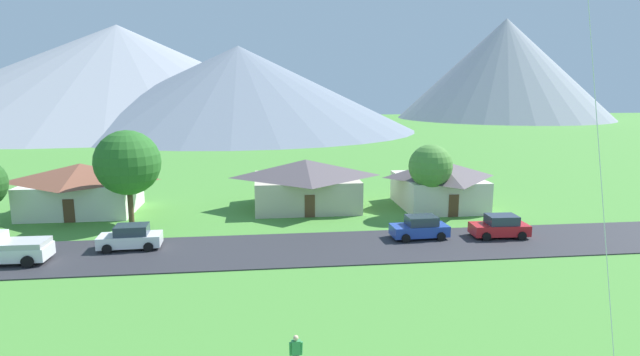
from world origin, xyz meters
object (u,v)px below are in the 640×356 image
house_leftmost (438,183)px  pickup_truck_white_west_side (4,248)px  parked_car_blue_mid_west (420,228)px  parked_car_red_west_end (500,227)px  tree_center (128,163)px  watcher_person (296,354)px  parked_car_white_mid_east (131,237)px  house_left_center (82,187)px  house_right_center (306,183)px  tree_left_of_center (431,166)px

house_leftmost → pickup_truck_white_west_side: bearing=-160.1°
house_leftmost → parked_car_blue_mid_west: size_ratio=2.00×
pickup_truck_white_west_side → parked_car_red_west_end: bearing=2.8°
tree_center → watcher_person: bearing=-63.2°
parked_car_blue_mid_west → parked_car_white_mid_east: size_ratio=1.00×
tree_center → parked_car_white_mid_east: 8.20m
house_left_center → watcher_person: bearing=-58.6°
house_left_center → pickup_truck_white_west_side: bearing=-91.8°
parked_car_white_mid_east → watcher_person: (10.36, -16.88, 0.01)m
house_leftmost → parked_car_red_west_end: 10.46m
house_right_center → parked_car_blue_mid_west: bearing=-56.0°
tree_center → parked_car_white_mid_east: size_ratio=1.83×
house_left_center → parked_car_red_west_end: bearing=-19.3°
parked_car_red_west_end → pickup_truck_white_west_side: (-34.22, -1.67, 0.19)m
tree_left_of_center → parked_car_blue_mid_west: bearing=-114.1°
parked_car_red_west_end → parked_car_white_mid_east: 26.91m
parked_car_red_west_end → watcher_person: 23.31m
parked_car_white_mid_east → pickup_truck_white_west_side: bearing=-163.7°
tree_left_of_center → parked_car_white_mid_east: size_ratio=1.48×
house_right_center → parked_car_white_mid_east: (-13.29, -11.14, -1.48)m
parked_car_blue_mid_west → watcher_person: parked_car_blue_mid_west is taller
house_left_center → tree_center: tree_center is taller
house_right_center → tree_left_of_center: bearing=-22.9°
watcher_person → tree_left_of_center: bearing=60.2°
house_leftmost → watcher_person: house_leftmost is taller
tree_center → tree_left_of_center: bearing=-0.3°
tree_left_of_center → parked_car_blue_mid_west: size_ratio=1.48×
house_right_center → pickup_truck_white_west_side: (-20.60, -13.27, -1.29)m
house_left_center → house_right_center: 20.19m
house_right_center → parked_car_blue_mid_west: house_right_center is taller
parked_car_red_west_end → pickup_truck_white_west_side: size_ratio=0.82×
tree_center → watcher_person: (11.96, -23.70, -4.27)m
tree_left_of_center → pickup_truck_white_west_side: size_ratio=1.21×
parked_car_red_west_end → parked_car_blue_mid_west: 6.09m
house_left_center → watcher_person: 33.16m
house_left_center → parked_car_red_west_end: house_left_center is taller
house_leftmost → parked_car_red_west_end: (1.13, -10.30, -1.45)m
house_right_center → house_left_center: bearing=179.3°
parked_car_red_west_end → pickup_truck_white_west_side: 34.26m
tree_center → pickup_truck_white_west_side: size_ratio=1.49×
parked_car_red_west_end → watcher_person: parked_car_red_west_end is taller
house_right_center → parked_car_red_west_end: (13.61, -11.61, -1.48)m
pickup_truck_white_west_side → parked_car_white_mid_east: bearing=16.3°
house_right_center → pickup_truck_white_west_side: bearing=-147.2°
house_left_center → parked_car_blue_mid_west: size_ratio=2.31×
house_leftmost → pickup_truck_white_west_side: 35.21m
parked_car_blue_mid_west → parked_car_white_mid_east: bearing=179.9°
parked_car_blue_mid_west → parked_car_red_west_end: bearing=-4.2°
house_left_center → house_right_center: size_ratio=0.97×
house_right_center → parked_car_white_mid_east: 17.41m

